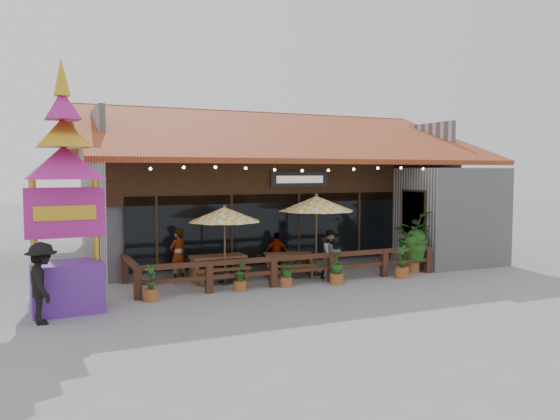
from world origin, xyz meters
name	(u,v)px	position (x,y,z in m)	size (l,w,h in m)	color
ground	(337,277)	(0.00, 0.00, 0.00)	(100.00, 100.00, 0.00)	gray
restaurant_building	(266,201)	(0.26, 6.61, 2.21)	(15.50, 14.73, 6.09)	#A7A7AC
patio_railing	(278,265)	(-2.25, -0.27, 0.61)	(10.00, 2.60, 0.92)	#49281A
umbrella_left	(225,215)	(-3.67, 0.56, 2.14)	(2.38, 2.38, 2.46)	brown
umbrella_right	(316,204)	(-0.42, 0.67, 2.40)	(3.11, 3.11, 2.75)	brown
picnic_table_left	(218,264)	(-3.77, 1.00, 0.56)	(1.74, 1.51, 0.83)	brown
picnic_table_right	(289,261)	(-1.35, 0.86, 0.52)	(1.87, 1.71, 0.77)	brown
thai_sign_tower	(64,169)	(-8.31, -1.07, 3.53)	(2.58, 2.58, 6.68)	#5F2998
tropical_plant	(412,237)	(2.85, -0.18, 1.21)	(1.94, 2.00, 2.12)	brown
diner_a	(178,255)	(-4.94, 1.35, 0.85)	(0.62, 0.41, 1.71)	#3A2412
diner_b	(331,254)	(-0.24, -0.04, 0.79)	(0.77, 0.60, 1.59)	#3A2412
diner_c	(277,253)	(-1.53, 1.42, 0.70)	(0.82, 0.34, 1.40)	#3A2412
pedestrian	(42,283)	(-8.88, -1.99, 0.94)	(1.21, 0.70, 1.87)	black
planter_a	(151,286)	(-6.22, -0.82, 0.41)	(0.42, 0.40, 0.99)	brown
planter_b	(240,277)	(-3.60, -0.62, 0.41)	(0.40, 0.42, 0.90)	brown
planter_c	(286,270)	(-2.13, -0.61, 0.50)	(0.70, 0.67, 0.90)	brown
planter_d	(337,268)	(-0.56, -0.95, 0.50)	(0.53, 0.53, 1.04)	brown
planter_e	(402,264)	(1.89, -0.93, 0.45)	(0.44, 0.46, 1.07)	brown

